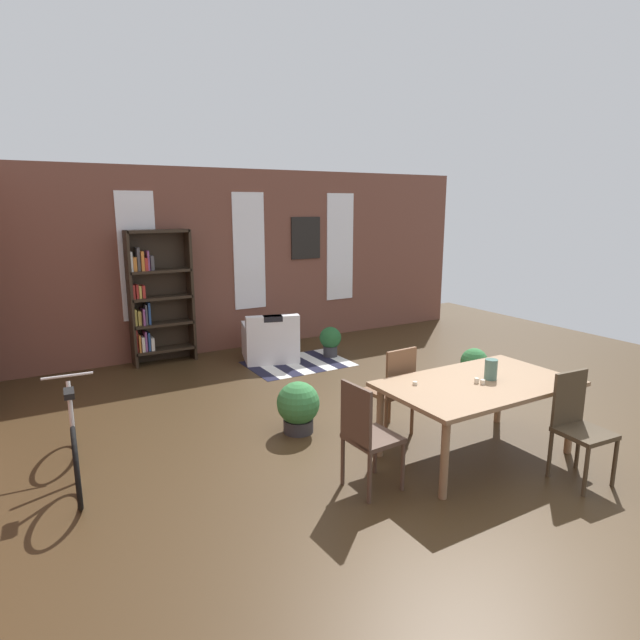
% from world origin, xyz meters
% --- Properties ---
extents(ground_plane, '(11.64, 11.64, 0.00)m').
position_xyz_m(ground_plane, '(0.00, 0.00, 0.00)').
color(ground_plane, '#3F2D19').
extents(back_wall_brick, '(8.59, 0.12, 2.93)m').
position_xyz_m(back_wall_brick, '(0.00, 4.54, 1.46)').
color(back_wall_brick, brown).
rests_on(back_wall_brick, ground).
extents(window_pane_0, '(0.55, 0.02, 1.90)m').
position_xyz_m(window_pane_0, '(-1.77, 4.47, 1.61)').
color(window_pane_0, white).
extents(window_pane_1, '(0.55, 0.02, 1.90)m').
position_xyz_m(window_pane_1, '(0.00, 4.47, 1.61)').
color(window_pane_1, white).
extents(window_pane_2, '(0.55, 0.02, 1.90)m').
position_xyz_m(window_pane_2, '(1.77, 4.47, 1.61)').
color(window_pane_2, white).
extents(dining_table, '(1.83, 1.07, 0.73)m').
position_xyz_m(dining_table, '(0.27, -0.34, 0.66)').
color(dining_table, '#8B694A').
rests_on(dining_table, ground).
extents(vase_on_table, '(0.12, 0.12, 0.20)m').
position_xyz_m(vase_on_table, '(0.43, -0.34, 0.83)').
color(vase_on_table, '#4C7266').
rests_on(vase_on_table, dining_table).
extents(tealight_candle_0, '(0.04, 0.04, 0.04)m').
position_xyz_m(tealight_candle_0, '(0.26, -0.40, 0.75)').
color(tealight_candle_0, silver).
rests_on(tealight_candle_0, dining_table).
extents(tealight_candle_1, '(0.04, 0.04, 0.05)m').
position_xyz_m(tealight_candle_1, '(0.23, -0.35, 0.76)').
color(tealight_candle_1, silver).
rests_on(tealight_candle_1, dining_table).
extents(tealight_candle_2, '(0.04, 0.04, 0.03)m').
position_xyz_m(tealight_candle_2, '(-0.30, -0.10, 0.75)').
color(tealight_candle_2, silver).
rests_on(tealight_candle_2, dining_table).
extents(dining_chair_far_left, '(0.42, 0.42, 0.95)m').
position_xyz_m(dining_chair_far_left, '(-0.13, 0.43, 0.51)').
color(dining_chair_far_left, brown).
rests_on(dining_chair_far_left, ground).
extents(dining_chair_head_left, '(0.42, 0.42, 0.95)m').
position_xyz_m(dining_chair_head_left, '(-1.01, -0.34, 0.51)').
color(dining_chair_head_left, '#503B2E').
rests_on(dining_chair_head_left, ground).
extents(dining_chair_near_right, '(0.43, 0.43, 0.95)m').
position_xyz_m(dining_chair_near_right, '(0.69, -1.10, 0.51)').
color(dining_chair_near_right, '#443624').
rests_on(dining_chair_near_right, ground).
extents(bookshelf_tall, '(0.93, 0.30, 2.01)m').
position_xyz_m(bookshelf_tall, '(-1.59, 4.29, 1.01)').
color(bookshelf_tall, '#2D2319').
rests_on(bookshelf_tall, ground).
extents(armchair_white, '(0.99, 0.99, 0.75)m').
position_xyz_m(armchair_white, '(-0.06, 3.58, 0.28)').
color(armchair_white, white).
rests_on(armchair_white, ground).
extents(bicycle_second, '(0.44, 1.67, 0.88)m').
position_xyz_m(bicycle_second, '(-3.09, 1.14, 0.34)').
color(bicycle_second, black).
rests_on(bicycle_second, ground).
extents(potted_plant_by_shelf, '(0.45, 0.45, 0.55)m').
position_xyz_m(potted_plant_by_shelf, '(-0.95, 0.98, 0.29)').
color(potted_plant_by_shelf, '#333338').
rests_on(potted_plant_by_shelf, ground).
extents(potted_plant_corner, '(0.36, 0.36, 0.49)m').
position_xyz_m(potted_plant_corner, '(1.80, 1.15, 0.27)').
color(potted_plant_corner, '#9E6042').
rests_on(potted_plant_corner, ground).
extents(potted_plant_window, '(0.34, 0.34, 0.48)m').
position_xyz_m(potted_plant_window, '(0.83, 3.25, 0.27)').
color(potted_plant_window, '#333338').
rests_on(potted_plant_window, ground).
extents(striped_rug, '(1.51, 1.07, 0.01)m').
position_xyz_m(striped_rug, '(0.20, 3.15, 0.00)').
color(striped_rug, '#1E1E33').
rests_on(striped_rug, ground).
extents(framed_picture, '(0.56, 0.03, 0.72)m').
position_xyz_m(framed_picture, '(1.06, 4.46, 1.80)').
color(framed_picture, black).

